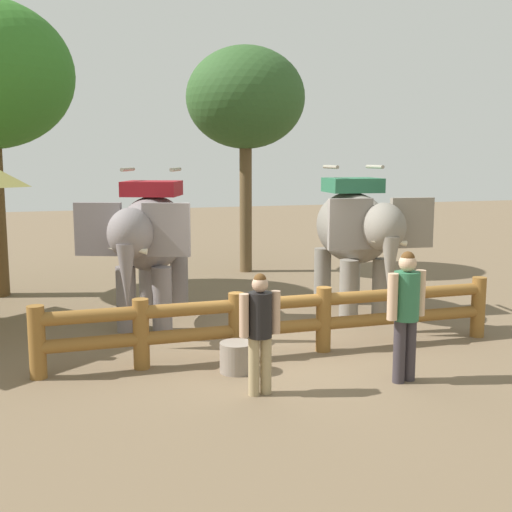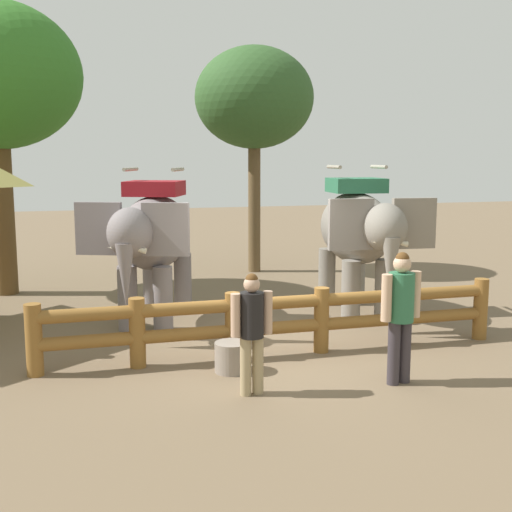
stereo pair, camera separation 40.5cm
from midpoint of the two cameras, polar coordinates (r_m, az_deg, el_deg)
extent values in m
plane|color=brown|center=(10.54, 0.84, -8.47)|extent=(60.00, 60.00, 0.00)
cylinder|color=brown|center=(9.81, -19.72, -7.11)|extent=(0.24, 0.24, 1.05)
cylinder|color=brown|center=(9.84, -11.18, -6.70)|extent=(0.24, 0.24, 1.05)
cylinder|color=brown|center=(10.09, -2.90, -6.16)|extent=(0.24, 0.24, 1.05)
cylinder|color=brown|center=(10.54, 4.82, -5.54)|extent=(0.24, 0.24, 1.05)
cylinder|color=brown|center=(11.16, 11.78, -4.90)|extent=(0.24, 0.24, 1.05)
cylinder|color=brown|center=(11.92, 17.92, -4.27)|extent=(0.24, 0.24, 1.05)
cylinder|color=brown|center=(10.31, 1.05, -6.26)|extent=(7.28, 0.22, 0.20)
cylinder|color=brown|center=(10.21, 1.05, -4.09)|extent=(7.28, 0.22, 0.20)
cylinder|color=slate|center=(11.77, -9.19, -3.79)|extent=(0.35, 0.35, 1.18)
cylinder|color=slate|center=(11.94, -12.22, -3.70)|extent=(0.35, 0.35, 1.18)
cylinder|color=slate|center=(13.29, -7.58, -2.33)|extent=(0.35, 0.35, 1.18)
cylinder|color=slate|center=(13.44, -10.29, -2.27)|extent=(0.35, 0.35, 1.18)
ellipsoid|color=slate|center=(12.43, -9.91, 2.02)|extent=(2.09, 2.90, 1.38)
ellipsoid|color=slate|center=(10.91, -11.96, 1.96)|extent=(1.03, 1.10, 0.84)
cube|color=gray|center=(10.86, -8.90, 2.27)|extent=(0.77, 0.40, 0.88)
cube|color=slate|center=(11.18, -14.63, 2.28)|extent=(0.77, 0.40, 0.88)
cone|color=slate|center=(10.71, -12.31, -1.82)|extent=(0.31, 0.31, 1.08)
cone|color=beige|center=(10.68, -11.46, 0.52)|extent=(0.37, 0.22, 0.15)
cone|color=beige|center=(10.77, -13.04, 0.54)|extent=(0.37, 0.22, 0.15)
cube|color=maroon|center=(12.36, -10.01, 5.82)|extent=(1.26, 1.20, 0.28)
cylinder|color=#A59E8C|center=(12.25, -7.99, 7.50)|extent=(0.36, 0.76, 0.07)
cylinder|color=#A59E8C|center=(12.47, -12.08, 7.42)|extent=(0.36, 0.76, 0.07)
cylinder|color=gray|center=(12.64, 10.00, -2.92)|extent=(0.36, 0.36, 1.19)
cylinder|color=gray|center=(12.41, 7.19, -3.07)|extent=(0.36, 0.36, 1.19)
cylinder|color=gray|center=(14.12, 7.55, -1.65)|extent=(0.36, 0.36, 1.19)
cylinder|color=gray|center=(13.91, 5.00, -1.76)|extent=(0.36, 0.36, 1.19)
ellipsoid|color=gray|center=(13.10, 7.48, 2.50)|extent=(1.45, 2.79, 1.39)
ellipsoid|color=gray|center=(11.60, 10.12, 2.52)|extent=(0.84, 0.96, 0.85)
cube|color=gray|center=(11.93, 12.50, 2.86)|extent=(0.80, 0.19, 0.90)
cube|color=slate|center=(11.50, 7.23, 2.78)|extent=(0.80, 0.19, 0.90)
cone|color=gray|center=(11.41, 10.62, -1.05)|extent=(0.32, 0.32, 1.09)
cone|color=beige|center=(11.49, 11.23, 1.19)|extent=(0.37, 0.13, 0.15)
cone|color=beige|center=(11.37, 9.77, 1.15)|extent=(0.37, 0.13, 0.15)
cube|color=#2A6D4A|center=(13.04, 7.55, 6.16)|extent=(1.10, 0.99, 0.28)
cylinder|color=#A59E8C|center=(13.19, 9.47, 7.70)|extent=(0.15, 0.81, 0.07)
cylinder|color=#A59E8C|center=(12.88, 5.65, 7.76)|extent=(0.15, 0.81, 0.07)
cylinder|color=tan|center=(8.71, -0.48, -9.51)|extent=(0.15, 0.15, 0.78)
cylinder|color=tan|center=(8.65, -1.55, -9.65)|extent=(0.15, 0.15, 0.78)
cylinder|color=black|center=(8.49, -1.02, -5.18)|extent=(0.35, 0.35, 0.60)
cylinder|color=tan|center=(8.57, 0.36, -4.94)|extent=(0.13, 0.13, 0.57)
cylinder|color=tan|center=(8.41, -2.44, -5.22)|extent=(0.13, 0.13, 0.57)
sphere|color=tan|center=(8.40, -1.03, -2.49)|extent=(0.21, 0.21, 0.21)
sphere|color=#593819|center=(8.39, -1.03, -2.10)|extent=(0.17, 0.17, 0.17)
cylinder|color=#352E34|center=(9.40, 12.08, -8.02)|extent=(0.17, 0.17, 0.88)
cylinder|color=#352E34|center=(9.27, 11.18, -8.22)|extent=(0.17, 0.17, 0.88)
cylinder|color=#2D6A45|center=(9.14, 11.78, -3.45)|extent=(0.43, 0.43, 0.67)
cylinder|color=tan|center=(9.31, 12.94, -3.17)|extent=(0.14, 0.14, 0.64)
cylinder|color=tan|center=(8.97, 10.58, -3.53)|extent=(0.14, 0.14, 0.64)
sphere|color=tan|center=(9.06, 11.87, -0.61)|extent=(0.24, 0.24, 0.24)
sphere|color=#593819|center=(9.05, 11.88, -0.19)|extent=(0.19, 0.19, 0.19)
cylinder|color=brown|center=(17.65, -1.56, 4.72)|extent=(0.33, 0.33, 3.79)
ellipsoid|color=#2E5325|center=(17.67, -1.60, 13.67)|extent=(3.14, 3.14, 2.67)
cylinder|color=gray|center=(9.60, -2.92, -8.84)|extent=(0.50, 0.50, 0.44)
camera|label=1|loc=(0.20, -91.02, -0.16)|focal=45.79mm
camera|label=2|loc=(0.20, 88.98, 0.16)|focal=45.79mm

